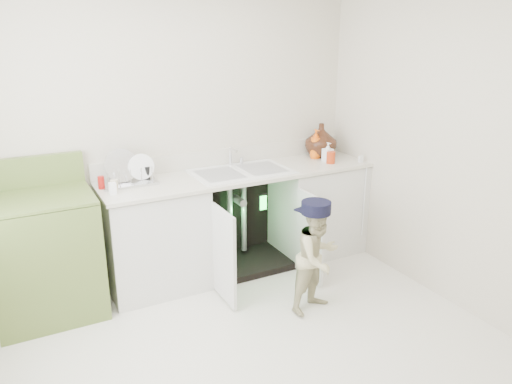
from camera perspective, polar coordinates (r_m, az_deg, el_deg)
ground at (r=3.53m, az=-0.98°, el=-18.04°), size 3.50×3.50×0.00m
room_shell at (r=2.97m, az=-1.11°, el=1.79°), size 6.00×5.50×1.26m
counter_run at (r=4.49m, az=-1.39°, el=-2.85°), size 2.44×1.02×1.22m
avocado_stove at (r=4.06m, az=-22.93°, el=-6.58°), size 0.76×0.65×1.17m
repair_worker at (r=3.83m, az=7.06°, el=-7.24°), size 0.50×0.81×0.88m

